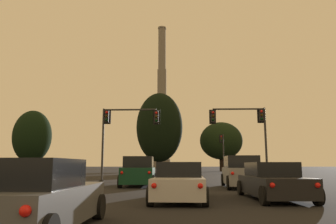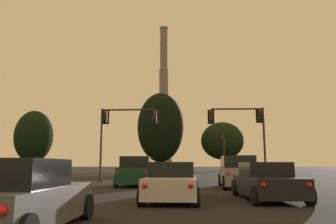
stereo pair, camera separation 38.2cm
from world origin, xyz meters
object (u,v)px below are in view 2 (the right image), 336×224
Objects in this scene: traffic_light_far_right at (223,148)px; traffic_light_overhead_right at (245,125)px; sedan_center_lane_second at (172,182)px; smokestack at (164,111)px; sedan_right_lane_second at (266,182)px; hatchback_left_lane_third at (20,198)px; suv_right_lane_front at (238,172)px; suv_left_lane_front at (136,172)px; traffic_light_overhead_left at (120,126)px.

traffic_light_far_right is 0.98× the size of traffic_light_overhead_right.
sedan_center_lane_second is at bearing -110.82° from traffic_light_overhead_right.
sedan_right_lane_second is at bearing -84.91° from smokestack.
traffic_light_far_right is at bearing 87.88° from traffic_light_overhead_right.
sedan_right_lane_second is 0.79× the size of traffic_light_far_right.
suv_right_lane_front reaches higher than hatchback_left_lane_third.
suv_right_lane_front is (0.03, 6.68, 0.23)m from sedan_right_lane_second.
suv_left_lane_front reaches higher than hatchback_left_lane_third.
smokestack is (-4.99, 135.18, 24.24)m from hatchback_left_lane_third.
sedan_center_lane_second is at bearing -174.44° from sedan_right_lane_second.
suv_left_lane_front is 0.82× the size of traffic_light_overhead_left.
suv_right_lane_front is (6.30, -1.48, 0.00)m from suv_left_lane_front.
suv_right_lane_front is (3.67, 7.11, 0.23)m from sedan_center_lane_second.
traffic_light_overhead_right reaches higher than sedan_center_lane_second.
sedan_right_lane_second is 0.78× the size of traffic_light_overhead_left.
suv_left_lane_front is at bearing -87.54° from smokestack.
sedan_right_lane_second is 16.77m from traffic_light_overhead_left.
suv_left_lane_front is 1.05× the size of sedan_center_lane_second.
suv_left_lane_front reaches higher than sedan_right_lane_second.
suv_left_lane_front is (0.19, 14.78, 0.23)m from hatchback_left_lane_third.
smokestack is at bearing 96.77° from traffic_light_overhead_right.
traffic_light_far_right is (2.90, 30.77, 3.05)m from suv_right_lane_front.
smokestack reaches higher than hatchback_left_lane_third.
sedan_right_lane_second is at bearing 8.53° from sedan_center_lane_second.
traffic_light_overhead_right reaches higher than suv_right_lane_front.
suv_left_lane_front is at bearing 169.67° from suv_right_lane_front.
suv_left_lane_front is 11.22m from traffic_light_overhead_right.
sedan_right_lane_second is 1.00× the size of sedan_center_lane_second.
suv_left_lane_front is at bearing -69.10° from traffic_light_overhead_left.
sedan_center_lane_second is 8.00m from suv_right_lane_front.
traffic_light_overhead_left reaches higher than sedan_center_lane_second.
hatchback_left_lane_third is 21.02m from traffic_light_overhead_left.
smokestack is (-2.97, 114.62, 20.30)m from traffic_light_overhead_left.
hatchback_left_lane_third is 14.78m from suv_left_lane_front.
suv_right_lane_front is at bearing -95.38° from traffic_light_far_right.
traffic_light_overhead_right is at bearing 3.73° from traffic_light_overhead_left.
smokestack reaches higher than traffic_light_overhead_left.
suv_right_lane_front is at bearing 63.74° from hatchback_left_lane_third.
smokestack is at bearing 91.49° from traffic_light_overhead_left.
suv_left_lane_front is at bearing 108.80° from sedan_center_lane_second.
sedan_right_lane_second is 0.07× the size of smokestack.
sedan_center_lane_second is (2.82, 6.20, 0.00)m from hatchback_left_lane_third.
sedan_center_lane_second is at bearing -75.60° from suv_left_lane_front.
suv_left_lane_front is at bearing 126.36° from sedan_right_lane_second.
suv_right_lane_front is at bearing -84.62° from smokestack.
hatchback_left_lane_third is at bearing -113.14° from suv_right_lane_front.
smokestack reaches higher than suv_right_lane_front.
traffic_light_overhead_left reaches higher than suv_left_lane_front.
traffic_light_overhead_right is at bearing 67.83° from hatchback_left_lane_third.
traffic_light_far_right reaches higher than hatchback_left_lane_third.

